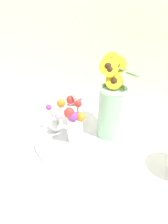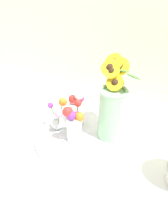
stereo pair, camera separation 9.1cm
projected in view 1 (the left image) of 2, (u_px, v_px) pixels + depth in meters
ground_plane at (76, 139)px, 0.98m from camera, size 6.00×6.00×0.00m
serving_tray at (84, 136)px, 0.98m from camera, size 0.44×0.44×0.02m
mason_jar_sunflowers at (112, 106)px, 0.91m from camera, size 0.19×0.17×0.35m
vase_small_center at (75, 124)px, 0.89m from camera, size 0.08×0.10×0.18m
vase_bulb_right at (57, 119)px, 0.97m from camera, size 0.09×0.10×0.15m
vase_small_back at (74, 110)px, 1.00m from camera, size 0.07×0.07×0.18m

